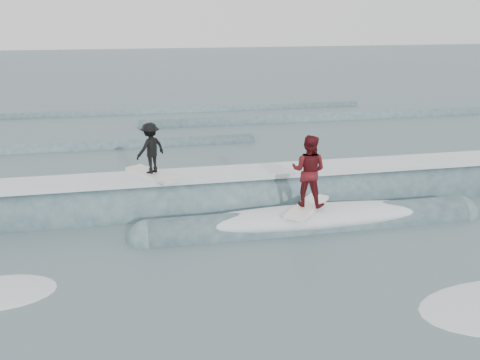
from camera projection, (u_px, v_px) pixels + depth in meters
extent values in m
plane|color=#415C60|center=(290.00, 301.00, 10.96)|extent=(160.00, 160.00, 0.00)
cylinder|color=#38535E|center=(233.00, 204.00, 16.45)|extent=(21.24, 1.89, 1.89)
cylinder|color=#38535E|center=(313.00, 227.00, 14.75)|extent=(9.00, 1.11, 1.11)
sphere|color=#38535E|center=(148.00, 241.00, 13.86)|extent=(1.11, 1.11, 1.11)
sphere|color=#38535E|center=(459.00, 214.00, 15.65)|extent=(1.11, 1.11, 1.11)
cube|color=white|center=(233.00, 173.00, 16.14)|extent=(18.00, 1.30, 0.14)
ellipsoid|color=white|center=(313.00, 216.00, 14.66)|extent=(7.60, 1.30, 0.60)
cube|color=silver|center=(152.00, 174.00, 15.62)|extent=(1.51, 1.99, 0.10)
imported|color=black|center=(151.00, 148.00, 15.39)|extent=(1.09, 1.01, 1.48)
cube|color=white|center=(307.00, 207.00, 14.54)|extent=(1.70, 1.89, 0.10)
imported|color=#4F0E13|center=(309.00, 171.00, 14.23)|extent=(1.19, 1.13, 1.94)
cylinder|color=#38535E|center=(341.00, 119.00, 29.43)|extent=(22.00, 0.80, 0.80)
cylinder|color=#38535E|center=(181.00, 112.00, 31.49)|extent=(22.00, 0.60, 0.60)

